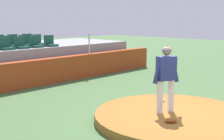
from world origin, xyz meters
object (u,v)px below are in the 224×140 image
at_px(pitcher, 166,74).
at_px(stadium_chair_13, 14,42).
at_px(fielding_glove, 171,120).
at_px(stadium_chair_9, 38,42).
at_px(stadium_chair_1, 6,46).
at_px(stadium_chair_2, 21,45).
at_px(stadium_chair_3, 36,44).
at_px(stadium_chair_14, 28,41).
at_px(baseball, 164,100).
at_px(stadium_chair_7, 10,44).
at_px(stadium_chair_8, 25,43).
at_px(stadium_chair_12, 0,42).
at_px(stadium_chair_4, 50,43).

bearing_deg(pitcher, stadium_chair_13, 107.66).
distance_m(fielding_glove, stadium_chair_9, 9.00).
height_order(stadium_chair_1, stadium_chair_2, same).
relative_size(stadium_chair_3, stadium_chair_14, 1.00).
distance_m(baseball, stadium_chair_7, 7.61).
height_order(stadium_chair_8, stadium_chair_13, same).
distance_m(stadium_chair_3, stadium_chair_13, 1.80).
xyz_separation_m(baseball, stadium_chair_12, (-0.81, 8.34, 1.34)).
distance_m(stadium_chair_2, stadium_chair_4, 1.44).
bearing_deg(stadium_chair_12, stadium_chair_1, 69.09).
bearing_deg(stadium_chair_14, stadium_chair_1, 40.02).
height_order(stadium_chair_9, stadium_chair_13, same).
bearing_deg(stadium_chair_12, stadium_chair_4, 127.75).
relative_size(stadium_chair_2, stadium_chair_4, 1.00).
distance_m(stadium_chair_7, stadium_chair_12, 0.90).
height_order(stadium_chair_3, stadium_chair_9, same).
distance_m(fielding_glove, stadium_chair_7, 8.78).
relative_size(stadium_chair_12, stadium_chair_14, 1.00).
height_order(pitcher, stadium_chair_9, pitcher).
height_order(pitcher, stadium_chair_1, pitcher).
relative_size(stadium_chair_4, stadium_chair_12, 1.00).
relative_size(pitcher, stadium_chair_14, 3.57).
xyz_separation_m(fielding_glove, stadium_chair_2, (0.67, 7.75, 1.32)).
bearing_deg(stadium_chair_14, stadium_chair_9, 89.19).
relative_size(fielding_glove, stadium_chair_14, 0.60).
height_order(baseball, stadium_chair_7, stadium_chair_7).
distance_m(stadium_chair_13, stadium_chair_14, 0.74).
relative_size(fielding_glove, stadium_chair_7, 0.60).
bearing_deg(stadium_chair_14, pitcher, 80.54).
relative_size(stadium_chair_13, stadium_chair_14, 1.00).
xyz_separation_m(pitcher, stadium_chair_3, (0.75, 7.17, 0.34)).
distance_m(pitcher, baseball, 1.47).
bearing_deg(fielding_glove, pitcher, -100.10).
bearing_deg(baseball, stadium_chair_4, 84.60).
height_order(pitcher, stadium_chair_2, pitcher).
xyz_separation_m(stadium_chair_3, stadium_chair_14, (0.73, 1.75, 0.00)).
bearing_deg(stadium_chair_2, stadium_chair_12, -90.52).
distance_m(stadium_chair_4, stadium_chair_7, 1.72).
bearing_deg(fielding_glove, stadium_chair_2, -58.26).
height_order(stadium_chair_1, stadium_chair_8, same).
bearing_deg(stadium_chair_4, stadium_chair_9, -88.82).
xyz_separation_m(stadium_chair_1, stadium_chair_3, (1.38, 0.02, 0.00)).
bearing_deg(stadium_chair_4, stadium_chair_8, -50.88).
bearing_deg(stadium_chair_8, stadium_chair_4, 129.12).
height_order(stadium_chair_7, stadium_chair_9, same).
distance_m(stadium_chair_4, stadium_chair_8, 1.16).
bearing_deg(stadium_chair_1, stadium_chair_8, -147.82).
xyz_separation_m(fielding_glove, stadium_chair_9, (2.10, 8.65, 1.32)).
xyz_separation_m(stadium_chair_1, stadium_chair_4, (2.12, -0.03, 0.00)).
height_order(fielding_glove, stadium_chair_9, stadium_chair_9).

